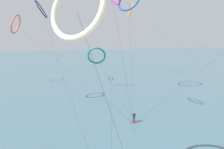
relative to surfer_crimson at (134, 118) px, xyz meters
The scene contains 8 objects.
sea_water 80.46m from the surfer_crimson, 93.85° to the left, with size 400.00×200.00×0.08m, color slate.
surfer_crimson is the anchor object (origin of this frame).
kite_cobalt 25.96m from the surfer_crimson, 68.60° to the left, with size 8.68×18.44×23.41m.
kite_coral 26.40m from the surfer_crimson, 139.03° to the left, with size 17.91×16.45×17.16m.
kite_teal 23.22m from the surfer_crimson, 88.92° to the left, with size 5.04×23.62×10.74m.
kite_ivory 21.31m from the surfer_crimson, 131.36° to the right, with size 6.60×4.68×17.11m.
kite_navy 37.34m from the surfer_crimson, 111.68° to the left, with size 4.91×47.22×22.39m.
kite_amber 42.01m from the surfer_crimson, 65.78° to the left, with size 2.94×51.56×24.01m.
Camera 1 is at (-7.72, 2.76, 13.04)m, focal length 31.47 mm.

